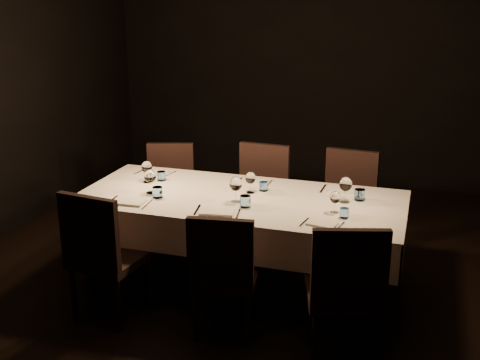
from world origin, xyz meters
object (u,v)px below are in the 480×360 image
(chair_far_center, at_px, (260,194))
(chair_far_right, at_px, (347,201))
(chair_near_center, at_px, (224,270))
(chair_far_left, at_px, (170,188))
(dining_table, at_px, (240,206))
(chair_near_left, at_px, (102,251))
(chair_near_right, at_px, (346,287))

(chair_far_center, bearing_deg, chair_far_right, 8.14)
(chair_near_center, relative_size, chair_far_right, 0.95)
(chair_near_center, bearing_deg, chair_far_center, -91.95)
(chair_far_left, bearing_deg, chair_near_center, -73.12)
(dining_table, relative_size, chair_far_right, 2.62)
(chair_near_left, height_order, chair_far_center, chair_near_left)
(dining_table, relative_size, chair_near_right, 2.61)
(chair_near_center, xyz_separation_m, chair_far_right, (0.61, 1.56, 0.02))
(chair_near_right, height_order, chair_far_left, chair_near_right)
(chair_near_center, bearing_deg, chair_near_right, 168.24)
(chair_near_center, height_order, chair_far_left, same)
(chair_near_right, distance_m, chair_far_left, 2.43)
(chair_near_right, height_order, chair_far_right, chair_near_right)
(chair_far_left, relative_size, chair_far_right, 0.95)
(chair_near_center, distance_m, chair_near_right, 0.82)
(chair_near_right, bearing_deg, chair_near_left, -16.60)
(chair_near_center, relative_size, chair_near_right, 0.95)
(dining_table, xyz_separation_m, chair_far_center, (-0.05, 0.75, -0.15))
(chair_far_right, bearing_deg, chair_near_center, -106.11)
(chair_near_left, distance_m, chair_near_center, 0.90)
(chair_far_center, bearing_deg, chair_near_center, -80.55)
(chair_near_center, distance_m, chair_far_left, 1.83)
(chair_near_left, xyz_separation_m, chair_far_center, (0.73, 1.53, -0.00))
(dining_table, xyz_separation_m, chair_far_left, (-0.93, 0.76, -0.18))
(dining_table, distance_m, chair_near_right, 1.24)
(chair_far_left, bearing_deg, chair_near_left, -102.38)
(dining_table, height_order, chair_far_left, chair_far_left)
(chair_near_left, xyz_separation_m, chair_near_right, (1.72, -0.02, -0.01))
(chair_far_left, height_order, chair_far_center, chair_far_center)
(dining_table, relative_size, chair_far_center, 2.59)
(chair_far_center, bearing_deg, chair_near_left, -112.43)
(dining_table, distance_m, chair_far_left, 1.22)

